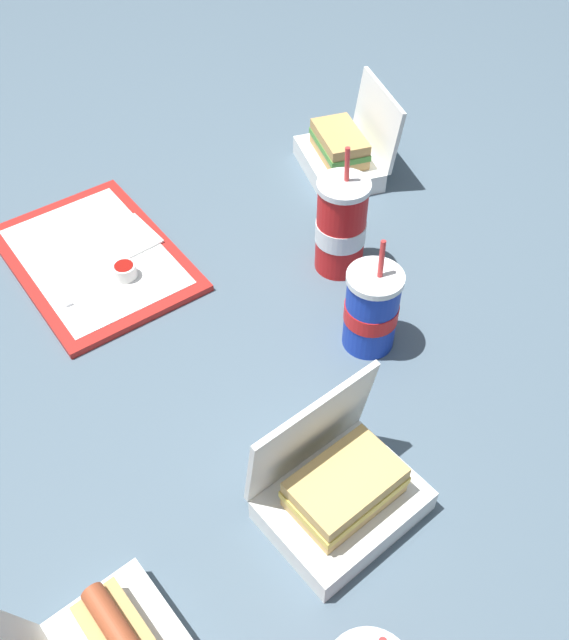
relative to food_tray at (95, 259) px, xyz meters
name	(u,v)px	position (x,y,z in m)	size (l,w,h in m)	color
ground_plane	(269,373)	(-0.35, -0.19, -0.01)	(3.20, 3.20, 0.00)	#4C6070
food_tray	(95,259)	(0.00, 0.00, 0.00)	(0.42, 0.34, 0.01)	red
ketchup_cup	(125,270)	(-0.07, -0.04, 0.02)	(0.04, 0.04, 0.02)	white
napkin_stack	(125,239)	(0.02, -0.06, 0.01)	(0.10, 0.10, 0.00)	white
plastic_fork	(57,286)	(-0.05, 0.07, 0.01)	(0.11, 0.01, 0.01)	white
clamshell_sandwich_left	(340,492)	(-0.60, -0.19, 0.04)	(0.20, 0.23, 0.18)	white
clamshell_sandwich_corner	(343,153)	(0.08, -0.52, 0.04)	(0.20, 0.17, 0.17)	white
soda_cup_center	(373,312)	(-0.36, -0.36, 0.07)	(0.09, 0.09, 0.20)	#1938B7
soda_cup_corner	(341,227)	(-0.17, -0.39, 0.08)	(0.09, 0.09, 0.23)	red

